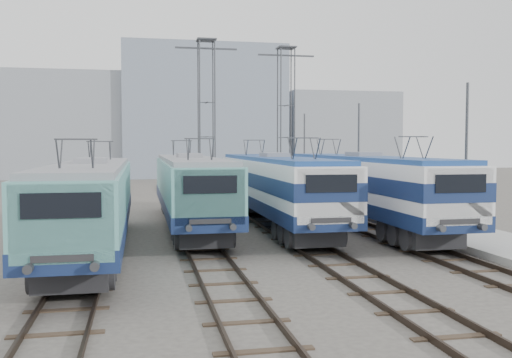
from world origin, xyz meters
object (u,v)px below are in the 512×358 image
object	(u,v)px
locomotive_center_right	(275,183)
mast_front	(466,167)
locomotive_far_left	(91,199)
locomotive_far_right	(364,183)
catenary_tower_west	(207,114)
mast_rear	(304,156)
locomotive_center_left	(190,185)
mast_mid	(358,160)
catenary_tower_east	(286,117)

from	to	relation	value
locomotive_center_right	mast_front	distance (m)	10.15
locomotive_far_left	locomotive_far_right	bearing A→B (deg)	18.00
catenary_tower_west	locomotive_far_right	bearing A→B (deg)	-63.38
mast_rear	locomotive_far_right	bearing A→B (deg)	-96.05
mast_rear	catenary_tower_west	bearing A→B (deg)	-155.06
locomotive_center_left	catenary_tower_west	distance (m)	12.62
mast_rear	locomotive_far_left	bearing A→B (deg)	-125.08
mast_front	mast_mid	world-z (taller)	same
locomotive_far_left	catenary_tower_east	bearing A→B (deg)	56.28
catenary_tower_west	locomotive_center_left	bearing A→B (deg)	-100.95
locomotive_center_right	mast_rear	xyz separation A→B (m)	(6.35, 16.17, 1.14)
catenary_tower_west	mast_rear	xyz separation A→B (m)	(8.60, 4.00, -3.14)
mast_front	locomotive_center_left	bearing A→B (deg)	142.34
catenary_tower_east	mast_front	world-z (taller)	catenary_tower_east
locomotive_far_right	mast_front	distance (m)	6.88
locomotive_center_right	mast_rear	bearing A→B (deg)	68.56
locomotive_far_left	locomotive_center_right	xyz separation A→B (m)	(9.00, 5.69, 0.12)
mast_front	mast_rear	world-z (taller)	same
locomotive_center_left	catenary_tower_east	distance (m)	16.77
locomotive_far_right	locomotive_center_right	bearing A→B (deg)	163.89
catenary_tower_east	mast_rear	size ratio (longest dim) A/B	1.71
catenary_tower_east	mast_mid	bearing A→B (deg)	-78.14
locomotive_far_right	catenary_tower_east	distance (m)	16.04
locomotive_far_left	mast_rear	distance (m)	26.74
catenary_tower_west	mast_front	distance (m)	22.00
locomotive_center_left	mast_rear	bearing A→B (deg)	55.23
catenary_tower_west	catenary_tower_east	bearing A→B (deg)	17.10
catenary_tower_east	mast_front	size ratio (longest dim) A/B	1.71
mast_front	catenary_tower_west	bearing A→B (deg)	113.27
locomotive_far_left	mast_mid	size ratio (longest dim) A/B	2.57
locomotive_far_left	locomotive_center_left	distance (m)	7.68
locomotive_center_right	catenary_tower_west	world-z (taller)	catenary_tower_west
mast_mid	locomotive_far_left	bearing A→B (deg)	-147.30
locomotive_far_right	mast_rear	bearing A→B (deg)	83.95
locomotive_center_right	locomotive_far_right	distance (m)	4.68
catenary_tower_east	mast_rear	world-z (taller)	catenary_tower_east
locomotive_far_left	locomotive_center_right	world-z (taller)	locomotive_center_right
catenary_tower_west	mast_mid	bearing A→B (deg)	-42.93
locomotive_far_right	mast_front	world-z (taller)	mast_front
catenary_tower_west	catenary_tower_east	distance (m)	6.80
locomotive_far_left	mast_rear	xyz separation A→B (m)	(15.35, 21.85, 1.26)
mast_front	mast_mid	xyz separation A→B (m)	(0.00, 12.00, 0.00)
locomotive_far_right	locomotive_far_left	bearing A→B (deg)	-162.00
locomotive_center_right	mast_rear	size ratio (longest dim) A/B	2.65
locomotive_far_right	catenary_tower_east	world-z (taller)	catenary_tower_east
locomotive_far_left	catenary_tower_east	xyz separation A→B (m)	(13.25, 19.85, 4.40)
locomotive_center_right	mast_mid	size ratio (longest dim) A/B	2.65
locomotive_center_right	locomotive_far_right	xyz separation A→B (m)	(4.50, -1.30, 0.02)
locomotive_center_right	mast_mid	bearing A→B (deg)	33.28
mast_front	mast_mid	distance (m)	12.00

